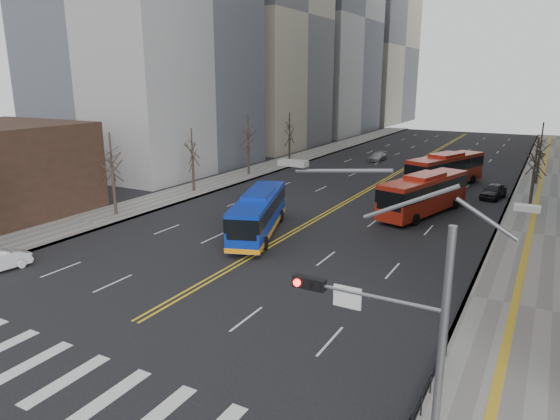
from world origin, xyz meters
name	(u,v)px	position (x,y,z in m)	size (l,w,h in m)	color
ground	(47,372)	(0.00, 0.00, 0.00)	(220.00, 220.00, 0.00)	black
sidewalk_right	(549,198)	(17.50, 45.00, 0.07)	(7.00, 130.00, 0.15)	slate
sidewalk_left	(262,169)	(-16.50, 45.00, 0.07)	(5.00, 130.00, 0.15)	slate
crosswalk	(47,372)	(0.00, 0.00, 0.01)	(26.70, 4.00, 0.01)	silver
centerline	(404,169)	(0.00, 55.00, 0.01)	(0.55, 100.00, 0.01)	gold
signal_mast	(393,321)	(13.77, 2.00, 4.86)	(5.37, 0.37, 9.39)	slate
pedestrian_railing	(431,377)	(14.30, 6.00, 0.82)	(0.06, 6.06, 1.02)	black
street_trees	(286,147)	(-7.18, 34.55, 4.87)	(35.20, 47.20, 7.60)	black
blue_bus	(259,212)	(-2.16, 20.54, 1.77)	(6.26, 11.73, 3.38)	#0B29A6
red_bus_near	(424,192)	(7.68, 32.74, 2.04)	(5.60, 11.91, 3.67)	#AF2312
red_bus_far	(446,168)	(6.99, 45.83, 2.09)	(6.59, 12.19, 3.77)	#AF2312
car_dark_mid	(494,191)	(12.50, 42.36, 0.74)	(1.75, 4.35, 1.48)	black
car_silver	(378,157)	(-5.37, 59.90, 0.62)	(1.74, 4.29, 1.24)	#A4A3A9
car_dark_far	(469,159)	(6.82, 63.83, 0.63)	(2.09, 4.54, 1.26)	black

